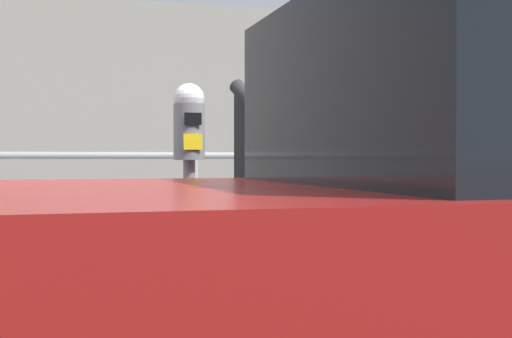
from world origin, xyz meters
The scene contains 5 objects.
sidewalk_curb centered at (0.00, 1.24, 0.06)m, with size 36.00×2.48×0.12m, color gray.
parking_meter centered at (-0.38, 0.37, 1.24)m, with size 0.18×0.19×1.52m.
pedestrian_at_meter centered at (0.19, 0.56, 1.12)m, with size 0.61×0.76×1.74m.
background_railing centered at (0.00, 2.28, 0.93)m, with size 24.06×0.06×1.14m.
backdrop_wall centered at (0.00, 5.03, 1.56)m, with size 32.00×0.50×3.11m, color gray.
Camera 1 is at (-1.07, -3.50, 1.21)m, focal length 47.52 mm.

